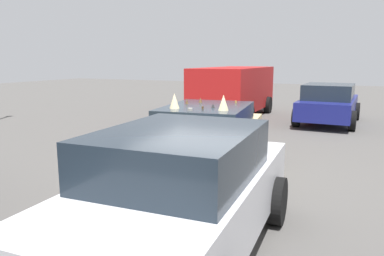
{
  "coord_description": "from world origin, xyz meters",
  "views": [
    {
      "loc": [
        -6.89,
        -2.89,
        2.3
      ],
      "look_at": [
        0.0,
        0.3,
        0.9
      ],
      "focal_mm": 34.63,
      "sensor_mm": 36.0,
      "label": 1
    }
  ],
  "objects_px": {
    "parked_van_row_back_center": "(234,89)",
    "parked_sedan_far_left": "(328,103)",
    "art_car_decorated": "(205,138)",
    "parked_sedan_far_right": "(182,193)"
  },
  "relations": [
    {
      "from": "parked_van_row_back_center",
      "to": "parked_sedan_far_right",
      "type": "bearing_deg",
      "value": -165.51
    },
    {
      "from": "art_car_decorated",
      "to": "parked_sedan_far_left",
      "type": "bearing_deg",
      "value": 159.1
    },
    {
      "from": "parked_van_row_back_center",
      "to": "parked_sedan_far_left",
      "type": "height_order",
      "value": "parked_van_row_back_center"
    },
    {
      "from": "art_car_decorated",
      "to": "parked_sedan_far_left",
      "type": "height_order",
      "value": "art_car_decorated"
    },
    {
      "from": "parked_sedan_far_right",
      "to": "parked_van_row_back_center",
      "type": "bearing_deg",
      "value": 12.77
    },
    {
      "from": "parked_sedan_far_right",
      "to": "parked_sedan_far_left",
      "type": "relative_size",
      "value": 1.01
    },
    {
      "from": "art_car_decorated",
      "to": "parked_van_row_back_center",
      "type": "relative_size",
      "value": 0.89
    },
    {
      "from": "parked_van_row_back_center",
      "to": "parked_sedan_far_left",
      "type": "relative_size",
      "value": 1.26
    },
    {
      "from": "art_car_decorated",
      "to": "parked_sedan_far_left",
      "type": "relative_size",
      "value": 1.12
    },
    {
      "from": "art_car_decorated",
      "to": "parked_sedan_far_right",
      "type": "relative_size",
      "value": 1.11
    }
  ]
}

